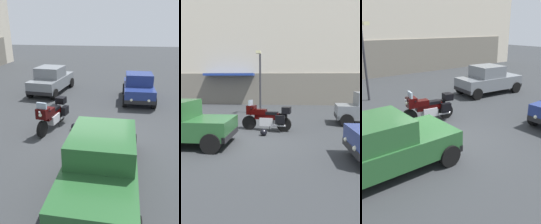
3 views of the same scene
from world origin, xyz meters
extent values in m
plane|color=#2D3033|center=(0.00, 0.00, 0.00)|extent=(80.00, 80.00, 0.00)
cylinder|color=black|center=(-0.22, 1.98, 0.32)|extent=(0.65, 0.24, 0.64)
cylinder|color=black|center=(1.38, 1.71, 0.32)|extent=(0.65, 0.24, 0.64)
cylinder|color=#B7B7BC|center=(-0.20, 1.98, 0.75)|extent=(0.33, 0.12, 0.68)
cube|color=#B7B7BC|center=(0.62, 1.84, 0.42)|extent=(0.66, 0.49, 0.36)
cube|color=black|center=(0.62, 1.84, 0.66)|extent=(1.13, 0.46, 0.28)
cube|color=black|center=(0.32, 1.89, 0.84)|extent=(0.57, 0.42, 0.24)
cube|color=black|center=(0.82, 1.81, 0.80)|extent=(0.60, 0.39, 0.12)
cube|color=black|center=(-0.10, 1.96, 0.92)|extent=(0.43, 0.49, 0.40)
cube|color=#8C9EAD|center=(-0.14, 1.97, 1.22)|extent=(0.15, 0.41, 0.28)
sphere|color=#EAEACC|center=(-0.28, 1.99, 0.92)|extent=(0.14, 0.14, 0.14)
cylinder|color=black|center=(-0.02, 1.95, 1.02)|extent=(0.14, 0.62, 0.04)
cylinder|color=#B7B7BC|center=(1.18, 1.54, 0.30)|extent=(0.56, 0.18, 0.09)
cube|color=black|center=(1.22, 1.46, 0.58)|extent=(0.43, 0.26, 0.36)
cube|color=black|center=(1.31, 2.01, 0.58)|extent=(0.43, 0.26, 0.36)
cube|color=black|center=(1.48, 1.69, 0.95)|extent=(0.42, 0.45, 0.28)
cylinder|color=black|center=(0.74, 1.64, 0.15)|extent=(0.04, 0.13, 0.29)
sphere|color=black|center=(0.57, 0.90, 0.14)|extent=(0.28, 0.28, 0.28)
cube|color=slate|center=(5.88, 3.55, 0.66)|extent=(3.94, 2.00, 0.68)
cube|color=slate|center=(5.73, 3.57, 1.32)|extent=(1.74, 1.66, 0.64)
cube|color=#8C9EAD|center=(6.48, 3.49, 1.32)|extent=(0.20, 1.39, 0.54)
cube|color=#8C9EAD|center=(4.99, 3.64, 1.32)|extent=(0.20, 1.39, 0.51)
cube|color=black|center=(7.72, 3.37, 0.42)|extent=(0.28, 1.64, 0.20)
cube|color=black|center=(4.04, 3.73, 0.42)|extent=(0.28, 1.64, 0.20)
cylinder|color=black|center=(7.40, 4.19, 0.32)|extent=(0.66, 0.28, 0.64)
cylinder|color=black|center=(7.25, 2.63, 0.32)|extent=(0.66, 0.28, 0.64)
cylinder|color=black|center=(4.52, 4.47, 0.32)|extent=(0.66, 0.28, 0.64)
cylinder|color=black|center=(4.36, 2.92, 0.32)|extent=(0.66, 0.28, 0.64)
sphere|color=silver|center=(7.82, 3.81, 0.54)|extent=(0.14, 0.14, 0.14)
sphere|color=silver|center=(7.73, 2.92, 0.54)|extent=(0.14, 0.14, 0.14)
cube|color=#235128|center=(-2.59, -0.58, 0.64)|extent=(4.51, 1.77, 0.64)
cube|color=#235128|center=(-2.64, -0.58, 1.26)|extent=(1.90, 1.62, 0.60)
cube|color=#8C9EAD|center=(-3.54, -0.58, 1.26)|extent=(0.06, 1.50, 0.51)
cube|color=#8C9EAD|center=(-1.74, -0.59, 1.26)|extent=(0.06, 1.50, 0.48)
cube|color=black|center=(-0.39, -0.59, 0.42)|extent=(0.13, 1.76, 0.20)
cylinder|color=black|center=(-4.39, 0.26, 0.32)|extent=(0.64, 0.22, 0.64)
cylinder|color=black|center=(-0.79, -1.43, 0.32)|extent=(0.64, 0.22, 0.64)
cylinder|color=black|center=(-0.79, 0.25, 0.32)|extent=(0.64, 0.22, 0.64)
cube|color=navy|center=(4.98, -1.80, 0.64)|extent=(3.43, 1.64, 0.64)
cube|color=navy|center=(4.98, -1.80, 1.26)|extent=(1.43, 1.47, 0.60)
cube|color=#8C9EAD|center=(4.33, -1.82, 1.26)|extent=(0.09, 1.33, 0.51)
cube|color=#8C9EAD|center=(5.63, -1.79, 1.26)|extent=(0.09, 1.33, 0.48)
cube|color=black|center=(3.33, -1.84, 0.42)|extent=(0.16, 1.56, 0.20)
cube|color=black|center=(6.63, -1.77, 0.42)|extent=(0.16, 1.56, 0.20)
cylinder|color=black|center=(3.75, -2.57, 0.32)|extent=(0.64, 0.23, 0.64)
cylinder|color=black|center=(3.72, -1.09, 0.32)|extent=(0.64, 0.23, 0.64)
cylinder|color=black|center=(6.25, -2.51, 0.32)|extent=(0.64, 0.23, 0.64)
cylinder|color=black|center=(6.21, -1.04, 0.32)|extent=(0.64, 0.23, 0.64)
sphere|color=silver|center=(3.29, -2.27, 0.54)|extent=(0.14, 0.14, 0.14)
sphere|color=silver|center=(3.27, -1.41, 0.54)|extent=(0.14, 0.14, 0.14)
camera|label=1|loc=(-7.74, -1.07, 4.07)|focal=36.50mm
camera|label=2|loc=(1.62, -7.92, 2.29)|focal=35.84mm
camera|label=3|loc=(-4.41, -6.22, 3.73)|focal=38.84mm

